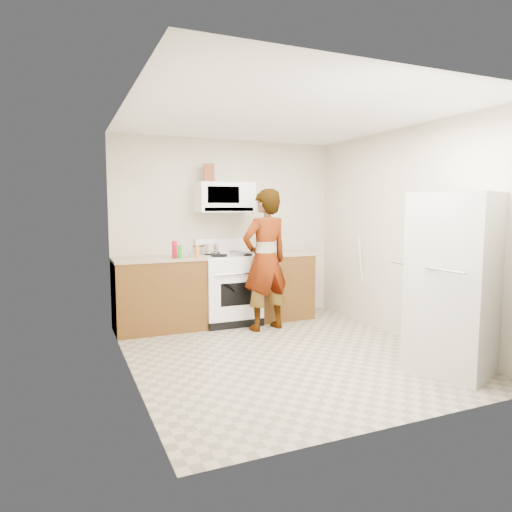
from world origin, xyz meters
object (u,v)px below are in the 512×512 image
kettle (272,246)px  microwave (225,197)px  fridge (455,283)px  gas_range (228,287)px  saucepan (210,249)px  person (265,260)px

kettle → microwave: bearing=-167.3°
fridge → kettle: bearing=80.8°
gas_range → saucepan: bearing=154.9°
kettle → person: bearing=-109.6°
gas_range → microwave: (0.00, 0.13, 1.21)m
fridge → saucepan: (-1.56, 2.69, 0.16)m
microwave → person: (0.32, -0.64, -0.80)m
microwave → saucepan: (-0.22, -0.03, -0.69)m
gas_range → fridge: (1.34, -2.58, 0.36)m
microwave → person: bearing=-63.6°
microwave → fridge: size_ratio=0.45×
gas_range → person: person is taller
kettle → fridge: bearing=-65.2°
person → fridge: (1.03, -2.07, -0.05)m
kettle → gas_range: bearing=-157.1°
gas_range → person: bearing=-58.1°
microwave → kettle: size_ratio=4.56×
saucepan → gas_range: bearing=-25.1°
gas_range → microwave: bearing=90.0°
fridge → kettle: 2.80m
gas_range → kettle: size_ratio=6.78×
fridge → microwave: bearing=94.1°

